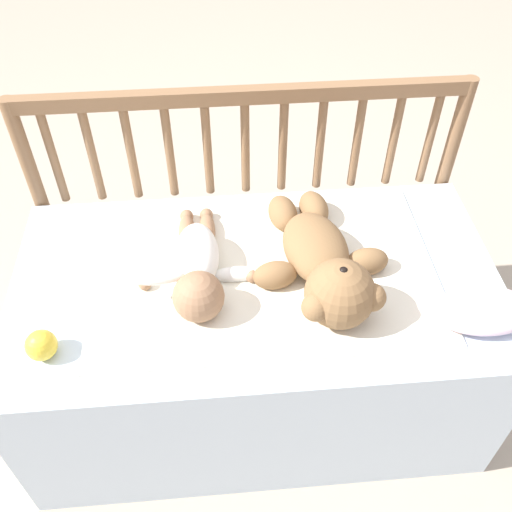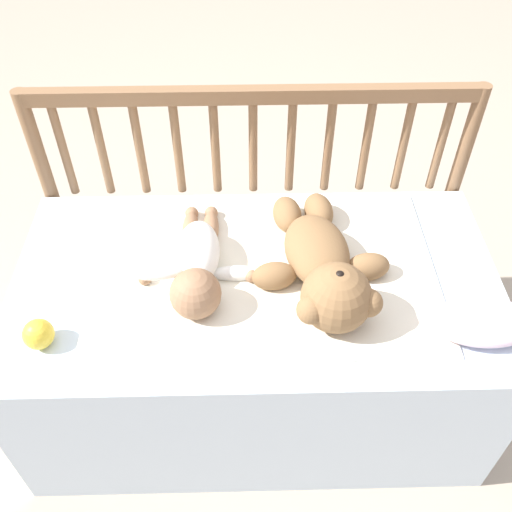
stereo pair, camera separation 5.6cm
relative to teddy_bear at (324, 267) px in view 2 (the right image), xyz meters
name	(u,v)px [view 2 (the right image)]	position (x,y,z in m)	size (l,w,h in m)	color
ground_plane	(256,386)	(-0.15, 0.02, -0.52)	(12.00, 12.00, 0.00)	tan
crib_mattress	(256,338)	(-0.15, 0.02, -0.29)	(1.12, 0.60, 0.46)	silver
crib_rail	(253,165)	(-0.15, 0.35, 0.02)	(1.12, 0.04, 0.76)	brown
blanket	(265,269)	(-0.13, 0.05, -0.05)	(0.78, 0.51, 0.01)	silver
teddy_bear	(324,267)	(0.00, 0.00, 0.00)	(0.32, 0.45, 0.15)	olive
baby	(198,264)	(-0.28, 0.02, -0.01)	(0.29, 0.37, 0.11)	white
small_pillow	(484,322)	(0.32, -0.14, -0.03)	(0.22, 0.13, 0.06)	silver
toy_ball	(38,334)	(-0.59, -0.15, -0.03)	(0.06, 0.06, 0.06)	yellow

